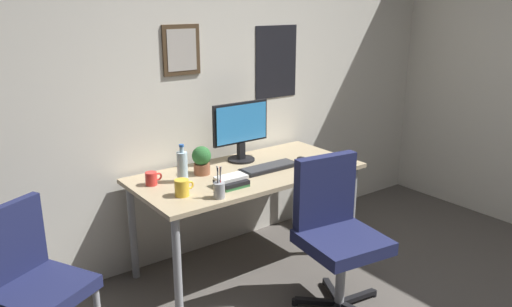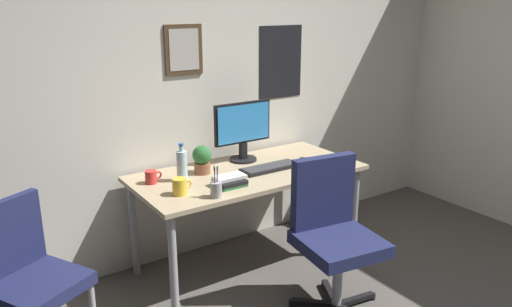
# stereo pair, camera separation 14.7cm
# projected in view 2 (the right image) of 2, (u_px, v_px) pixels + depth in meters

# --- Properties ---
(wall_back) EXTENTS (4.40, 0.10, 2.60)m
(wall_back) POSITION_uv_depth(u_px,v_px,m) (229.00, 78.00, 3.75)
(wall_back) COLOR silver
(wall_back) RESTS_ON ground_plane
(desk) EXTENTS (1.59, 0.76, 0.72)m
(desk) POSITION_uv_depth(u_px,v_px,m) (248.00, 181.00, 3.50)
(desk) COLOR tan
(desk) RESTS_ON ground_plane
(office_chair) EXTENTS (0.57, 0.57, 0.95)m
(office_chair) POSITION_uv_depth(u_px,v_px,m) (333.00, 228.00, 3.05)
(office_chair) COLOR #1E234C
(office_chair) RESTS_ON ground_plane
(side_chair) EXTENTS (0.57, 0.57, 0.88)m
(side_chair) POSITION_uv_depth(u_px,v_px,m) (27.00, 272.00, 2.61)
(side_chair) COLOR #1E234C
(side_chair) RESTS_ON ground_plane
(monitor) EXTENTS (0.46, 0.20, 0.43)m
(monitor) POSITION_uv_depth(u_px,v_px,m) (243.00, 129.00, 3.64)
(monitor) COLOR black
(monitor) RESTS_ON desk
(keyboard) EXTENTS (0.43, 0.15, 0.03)m
(keyboard) POSITION_uv_depth(u_px,v_px,m) (270.00, 168.00, 3.51)
(keyboard) COLOR black
(keyboard) RESTS_ON desk
(computer_mouse) EXTENTS (0.06, 0.11, 0.04)m
(computer_mouse) POSITION_uv_depth(u_px,v_px,m) (305.00, 160.00, 3.65)
(computer_mouse) COLOR black
(computer_mouse) RESTS_ON desk
(water_bottle) EXTENTS (0.07, 0.07, 0.25)m
(water_bottle) POSITION_uv_depth(u_px,v_px,m) (182.00, 165.00, 3.26)
(water_bottle) COLOR silver
(water_bottle) RESTS_ON desk
(coffee_mug_near) EXTENTS (0.13, 0.09, 0.10)m
(coffee_mug_near) POSITION_uv_depth(u_px,v_px,m) (180.00, 186.00, 3.04)
(coffee_mug_near) COLOR yellow
(coffee_mug_near) RESTS_ON desk
(coffee_mug_far) EXTENTS (0.11, 0.07, 0.09)m
(coffee_mug_far) POSITION_uv_depth(u_px,v_px,m) (151.00, 177.00, 3.23)
(coffee_mug_far) COLOR red
(coffee_mug_far) RESTS_ON desk
(potted_plant) EXTENTS (0.13, 0.13, 0.20)m
(potted_plant) POSITION_uv_depth(u_px,v_px,m) (202.00, 159.00, 3.40)
(potted_plant) COLOR brown
(potted_plant) RESTS_ON desk
(pen_cup) EXTENTS (0.07, 0.07, 0.20)m
(pen_cup) POSITION_uv_depth(u_px,v_px,m) (216.00, 189.00, 2.99)
(pen_cup) COLOR #9EA0A5
(pen_cup) RESTS_ON desk
(book_stack_left) EXTENTS (0.20, 0.16, 0.06)m
(book_stack_left) POSITION_uv_depth(u_px,v_px,m) (230.00, 181.00, 3.19)
(book_stack_left) COLOR #33723F
(book_stack_left) RESTS_ON desk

